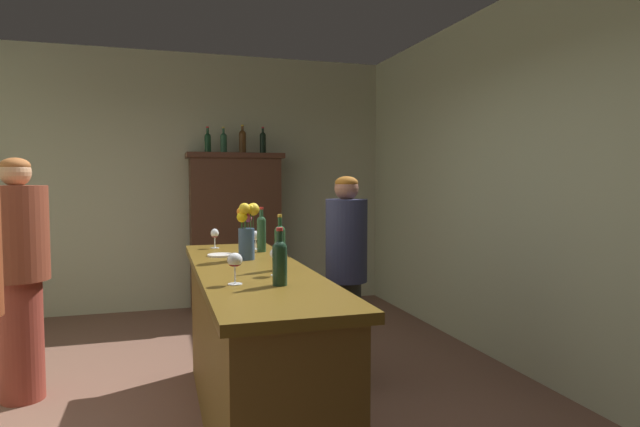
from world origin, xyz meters
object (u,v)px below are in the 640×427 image
display_bottle_midright (263,142)px  display_cabinet (235,229)px  wine_bottle_riesling (280,260)px  flower_arrangement (247,229)px  wine_glass_rear (235,262)px  display_bottle_center (242,140)px  patron_tall (19,269)px  wine_bottle_rose (261,232)px  wine_glass_mid (277,255)px  bar_counter (253,350)px  bartender (346,270)px  wine_bottle_syrah (280,245)px  display_bottle_midleft (224,142)px  display_bottle_left (208,142)px  wine_glass_front (256,236)px  wine_glass_spare (215,235)px  cheese_plate (221,255)px

display_bottle_midright → display_cabinet: bearing=-180.0°
wine_bottle_riesling → flower_arrangement: (-0.02, 0.89, 0.08)m
wine_glass_rear → flower_arrangement: 0.83m
display_bottle_center → patron_tall: 3.01m
display_bottle_midright → wine_glass_rear: bearing=-103.1°
wine_bottle_rose → wine_glass_mid: (-0.10, -0.96, -0.03)m
bar_counter → flower_arrangement: bearing=85.9°
display_bottle_center → wine_bottle_rose: bearing=-95.6°
wine_glass_mid → wine_glass_rear: bearing=-144.0°
bartender → display_bottle_midright: bearing=-82.4°
wine_bottle_riesling → flower_arrangement: bearing=91.3°
patron_tall → display_cabinet: bearing=79.7°
wine_bottle_rose → patron_tall: (-1.62, 0.27, -0.24)m
wine_bottle_syrah → display_bottle_midleft: bearing=88.9°
wine_glass_mid → display_bottle_midright: size_ratio=0.48×
bar_counter → display_bottle_midleft: bearing=86.2°
wine_bottle_rose → wine_glass_rear: 1.20m
wine_bottle_rose → display_bottle_left: 2.53m
display_bottle_midright → wine_glass_front: bearing=-102.3°
wine_glass_mid → patron_tall: patron_tall is taller
wine_glass_mid → display_bottle_center: bearing=84.3°
display_cabinet → flower_arrangement: (-0.30, -2.74, 0.26)m
bar_counter → display_bottle_center: display_bottle_center is taller
wine_bottle_riesling → wine_glass_front: bearing=84.8°
display_cabinet → flower_arrangement: 2.77m
wine_bottle_rose → wine_glass_spare: 0.43m
display_cabinet → cheese_plate: size_ratio=10.19×
wine_bottle_syrah → display_bottle_left: bearing=92.1°
wine_bottle_rose → bartender: 0.68m
wine_bottle_rose → flower_arrangement: (-0.16, -0.34, 0.06)m
display_cabinet → display_bottle_midleft: bearing=180.0°
cheese_plate → wine_bottle_syrah: bearing=-68.4°
wine_glass_spare → cheese_plate: wine_glass_spare is taller
wine_glass_front → wine_glass_rear: (-0.33, -1.29, 0.02)m
display_bottle_center → display_bottle_left: bearing=180.0°
wine_glass_rear → patron_tall: bearing=131.9°
bar_counter → cheese_plate: 0.75m
wine_glass_spare → display_bottle_midleft: (0.32, 2.10, 0.85)m
wine_bottle_rose → wine_glass_rear: (-0.35, -1.15, -0.03)m
wine_glass_front → wine_glass_mid: size_ratio=0.92×
display_bottle_midleft → bartender: size_ratio=0.19×
display_cabinet → wine_bottle_riesling: size_ratio=6.41×
display_bottle_left → patron_tall: bearing=-124.5°
wine_glass_spare → display_cabinet: bearing=78.0°
wine_bottle_riesling → display_bottle_midleft: bearing=87.5°
bar_counter → display_bottle_left: 3.39m
wine_bottle_riesling → cheese_plate: 1.12m
display_bottle_center → display_bottle_midright: size_ratio=1.05×
display_cabinet → display_bottle_center: 1.03m
wine_bottle_syrah → wine_glass_mid: (-0.05, -0.17, -0.03)m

